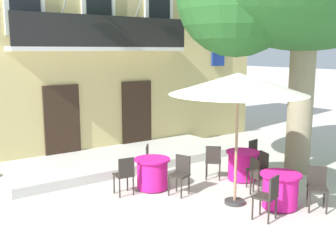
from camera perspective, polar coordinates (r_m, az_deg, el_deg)
The scene contains 16 objects.
ground_plane at distance 9.43m, azimuth 5.21°, elevation -10.09°, with size 120.00×120.00×0.00m, color beige.
building_facade at distance 14.81m, azimuth -13.05°, elevation 11.93°, with size 13.00×5.09×7.50m.
entrance_step_platform at distance 12.29m, azimuth -6.46°, elevation -4.59°, with size 7.03×2.53×0.25m, color silver.
cafe_table_near_tree at distance 9.93m, azimuth -2.19°, elevation -6.59°, with size 0.86×0.86×0.76m.
cafe_chair_near_tree_0 at distance 9.56m, azimuth 1.77°, elevation -6.42°, with size 0.52×0.52×0.91m.
cafe_chair_near_tree_1 at distance 10.61m, azimuth -2.33°, elevation -4.69°, with size 0.56×0.56×0.91m.
cafe_chair_near_tree_2 at distance 9.52m, azimuth -6.03°, elevation -6.54°, with size 0.44×0.44×0.91m.
cafe_table_middle at distance 9.09m, azimuth 15.30°, elevation -8.61°, with size 0.86×0.86×0.76m.
cafe_chair_middle_0 at distance 9.60m, azimuth 12.47°, elevation -6.58°, with size 0.50×0.50×0.91m.
cafe_chair_middle_1 at distance 8.36m, azimuth 13.79°, elevation -9.23°, with size 0.50×0.50×0.91m.
cafe_chair_middle_2 at distance 9.21m, azimuth 20.01°, elevation -7.73°, with size 0.57×0.57×0.91m.
cafe_table_front at distance 10.78m, azimuth 10.30°, elevation -5.37°, with size 0.86×0.86×0.76m.
cafe_chair_front_0 at distance 11.39m, azimuth 12.13°, elevation -3.86°, with size 0.46×0.46×0.91m.
cafe_chair_front_1 at distance 10.66m, azimuth 6.30°, elevation -4.68°, with size 0.57×0.57×0.91m.
cafe_chair_front_2 at distance 10.14m, azimuth 12.62°, elevation -5.67°, with size 0.51×0.51×0.91m.
cafe_umbrella at distance 8.68m, azimuth 9.72°, elevation 5.74°, with size 2.90×2.90×2.85m.
Camera 1 is at (-5.81, -6.65, 3.31)m, focal length 43.91 mm.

